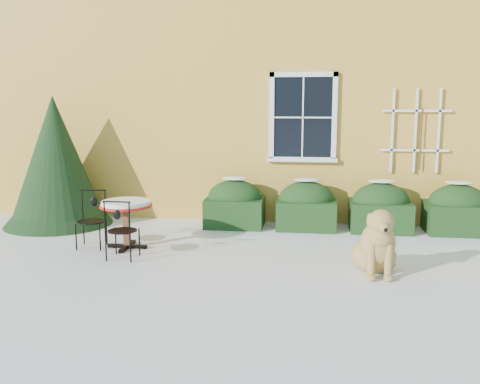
# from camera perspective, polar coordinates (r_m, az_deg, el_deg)

# --- Properties ---
(ground) EXTENTS (80.00, 80.00, 0.00)m
(ground) POSITION_cam_1_polar(r_m,az_deg,el_deg) (7.38, -1.03, -8.20)
(ground) COLOR white
(ground) RESTS_ON ground
(house) EXTENTS (12.40, 8.40, 6.40)m
(house) POSITION_cam_1_polar(r_m,az_deg,el_deg) (14.02, 3.30, 13.49)
(house) COLOR #F3BA46
(house) RESTS_ON ground
(hedge_row) EXTENTS (4.95, 0.80, 0.91)m
(hedge_row) POSITION_cam_1_polar(r_m,az_deg,el_deg) (9.69, 10.94, -1.61)
(hedge_row) COLOR black
(hedge_row) RESTS_ON ground
(evergreen_shrub) EXTENTS (1.96, 1.96, 2.38)m
(evergreen_shrub) POSITION_cam_1_polar(r_m,az_deg,el_deg) (10.40, -18.99, 1.89)
(evergreen_shrub) COLOR black
(evergreen_shrub) RESTS_ON ground
(bistro_table) EXTENTS (0.81, 0.81, 0.75)m
(bistro_table) POSITION_cam_1_polar(r_m,az_deg,el_deg) (8.44, -12.06, -1.76)
(bistro_table) COLOR black
(bistro_table) RESTS_ON ground
(patio_chair_near) EXTENTS (0.42, 0.42, 0.88)m
(patio_chair_near) POSITION_cam_1_polar(r_m,az_deg,el_deg) (7.89, -12.54, -3.91)
(patio_chair_near) COLOR black
(patio_chair_near) RESTS_ON ground
(patio_chair_far) EXTENTS (0.44, 0.43, 0.89)m
(patio_chair_far) POSITION_cam_1_polar(r_m,az_deg,el_deg) (8.68, -15.54, -2.80)
(patio_chair_far) COLOR black
(patio_chair_far) RESTS_ON ground
(dog) EXTENTS (0.65, 1.06, 0.94)m
(dog) POSITION_cam_1_polar(r_m,az_deg,el_deg) (7.28, 14.36, -5.65)
(dog) COLOR tan
(dog) RESTS_ON ground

